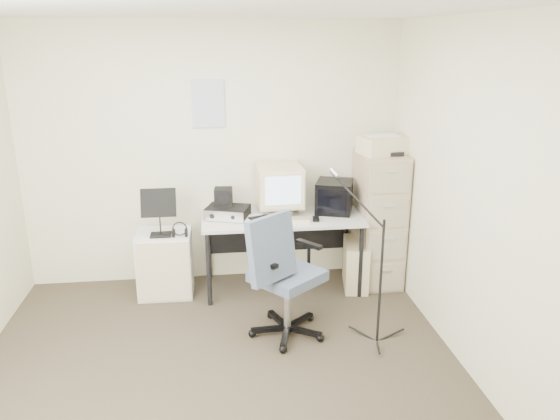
{
  "coord_description": "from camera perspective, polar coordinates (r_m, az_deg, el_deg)",
  "views": [
    {
      "loc": [
        0.01,
        -3.39,
        2.34
      ],
      "look_at": [
        0.55,
        0.95,
        0.95
      ],
      "focal_mm": 35.0,
      "sensor_mm": 36.0,
      "label": 1
    }
  ],
  "objects": [
    {
      "name": "headphones",
      "position": [
        5.01,
        -10.43,
        -2.24
      ],
      "size": [
        0.16,
        0.16,
        0.03
      ],
      "primitive_type": "torus",
      "rotation": [
        0.0,
        0.0,
        -0.05
      ],
      "color": "black",
      "rests_on": "side_cart"
    },
    {
      "name": "music_stand",
      "position": [
        5.01,
        -12.5,
        -0.18
      ],
      "size": [
        0.32,
        0.19,
        0.46
      ],
      "primitive_type": "cube",
      "rotation": [
        0.0,
        0.0,
        -0.09
      ],
      "color": "black",
      "rests_on": "side_cart"
    },
    {
      "name": "filing_cabinet",
      "position": [
        5.39,
        10.22,
        -0.93
      ],
      "size": [
        0.4,
        0.6,
        1.3
      ],
      "primitive_type": "cube",
      "color": "gray",
      "rests_on": "floor"
    },
    {
      "name": "wall_calendar",
      "position": [
        5.22,
        -7.51,
        10.98
      ],
      "size": [
        0.3,
        0.02,
        0.44
      ],
      "primitive_type": "cube",
      "color": "white",
      "rests_on": "wall_back"
    },
    {
      "name": "printer",
      "position": [
        5.19,
        10.73,
        6.67
      ],
      "size": [
        0.48,
        0.39,
        0.16
      ],
      "primitive_type": "cube",
      "rotation": [
        0.0,
        0.0,
        0.26
      ],
      "color": "beige",
      "rests_on": "filing_cabinet"
    },
    {
      "name": "mic_stand",
      "position": [
        4.29,
        10.58,
        -5.52
      ],
      "size": [
        0.03,
        0.03,
        1.35
      ],
      "primitive_type": "cylinder",
      "rotation": [
        0.0,
        0.0,
        2.16
      ],
      "color": "black",
      "rests_on": "floor"
    },
    {
      "name": "desk_speaker",
      "position": [
        5.29,
        2.26,
        0.64
      ],
      "size": [
        0.07,
        0.07,
        0.13
      ],
      "primitive_type": "cube",
      "rotation": [
        0.0,
        0.0,
        -0.04
      ],
      "color": "beige",
      "rests_on": "desk"
    },
    {
      "name": "wall_back",
      "position": [
        5.31,
        -7.07,
        5.63
      ],
      "size": [
        3.6,
        0.02,
        2.5
      ],
      "primitive_type": "cube",
      "color": "beige",
      "rests_on": "ground"
    },
    {
      "name": "ceiling",
      "position": [
        3.4,
        -7.72,
        20.14
      ],
      "size": [
        3.6,
        3.6,
        0.01
      ],
      "primitive_type": "cube",
      "color": "white",
      "rests_on": "ground"
    },
    {
      "name": "pc_tower",
      "position": [
        5.39,
        7.91,
        -5.62
      ],
      "size": [
        0.3,
        0.52,
        0.46
      ],
      "primitive_type": "cube",
      "rotation": [
        0.0,
        0.0,
        -0.17
      ],
      "color": "beige",
      "rests_on": "floor"
    },
    {
      "name": "mouse",
      "position": [
        5.02,
        3.77,
        -0.94
      ],
      "size": [
        0.07,
        0.11,
        0.03
      ],
      "primitive_type": "cube",
      "rotation": [
        0.0,
        0.0,
        -0.13
      ],
      "color": "black",
      "rests_on": "desk"
    },
    {
      "name": "wall_front",
      "position": [
        1.93,
        -6.41,
        -16.92
      ],
      "size": [
        3.6,
        0.02,
        2.5
      ],
      "primitive_type": "cube",
      "color": "beige",
      "rests_on": "ground"
    },
    {
      "name": "radio_speaker",
      "position": [
        5.11,
        -5.93,
        1.39
      ],
      "size": [
        0.18,
        0.17,
        0.16
      ],
      "primitive_type": "cube",
      "rotation": [
        0.0,
        0.0,
        -0.09
      ],
      "color": "black",
      "rests_on": "radio_receiver"
    },
    {
      "name": "crt_tv",
      "position": [
        5.26,
        5.69,
        1.42
      ],
      "size": [
        0.43,
        0.44,
        0.3
      ],
      "primitive_type": "cube",
      "rotation": [
        0.0,
        0.0,
        -0.32
      ],
      "color": "black",
      "rests_on": "desk"
    },
    {
      "name": "radio_receiver",
      "position": [
        5.1,
        -5.48,
        -0.23
      ],
      "size": [
        0.45,
        0.38,
        0.11
      ],
      "primitive_type": "cube",
      "rotation": [
        0.0,
        0.0,
        -0.31
      ],
      "color": "black",
      "rests_on": "desk"
    },
    {
      "name": "keyboard",
      "position": [
        5.0,
        0.77,
        -1.03
      ],
      "size": [
        0.42,
        0.18,
        0.02
      ],
      "primitive_type": "cube",
      "rotation": [
        0.0,
        0.0,
        -0.08
      ],
      "color": "beige",
      "rests_on": "desk"
    },
    {
      "name": "wall_right",
      "position": [
        3.99,
        19.89,
        0.67
      ],
      "size": [
        0.02,
        3.6,
        2.5
      ],
      "primitive_type": "cube",
      "color": "beige",
      "rests_on": "ground"
    },
    {
      "name": "papers",
      "position": [
        4.99,
        -2.44,
        -1.09
      ],
      "size": [
        0.33,
        0.39,
        0.02
      ],
      "primitive_type": "cube",
      "rotation": [
        0.0,
        0.0,
        0.32
      ],
      "color": "white",
      "rests_on": "desk"
    },
    {
      "name": "desk",
      "position": [
        5.27,
        0.19,
        -4.4
      ],
      "size": [
        1.5,
        0.7,
        0.73
      ],
      "primitive_type": "cube",
      "color": "beige",
      "rests_on": "floor"
    },
    {
      "name": "office_chair",
      "position": [
        4.38,
        0.79,
        -6.66
      ],
      "size": [
        0.88,
        0.88,
        1.08
      ],
      "primitive_type": "cube",
      "rotation": [
        0.0,
        0.0,
        0.69
      ],
      "color": "slate",
      "rests_on": "floor"
    },
    {
      "name": "crt_monitor",
      "position": [
        5.17,
        -0.11,
        2.15
      ],
      "size": [
        0.44,
        0.46,
        0.46
      ],
      "primitive_type": "cube",
      "rotation": [
        0.0,
        0.0,
        0.04
      ],
      "color": "beige",
      "rests_on": "desk"
    },
    {
      "name": "floor",
      "position": [
        4.13,
        -6.24,
        -17.14
      ],
      "size": [
        3.6,
        3.6,
        0.01
      ],
      "primitive_type": "cube",
      "color": "#362E23",
      "rests_on": "ground"
    },
    {
      "name": "side_cart",
      "position": [
        5.27,
        -11.9,
        -5.47
      ],
      "size": [
        0.51,
        0.41,
        0.62
      ],
      "primitive_type": "cube",
      "rotation": [
        0.0,
        0.0,
        -0.02
      ],
      "color": "silver",
      "rests_on": "floor"
    }
  ]
}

